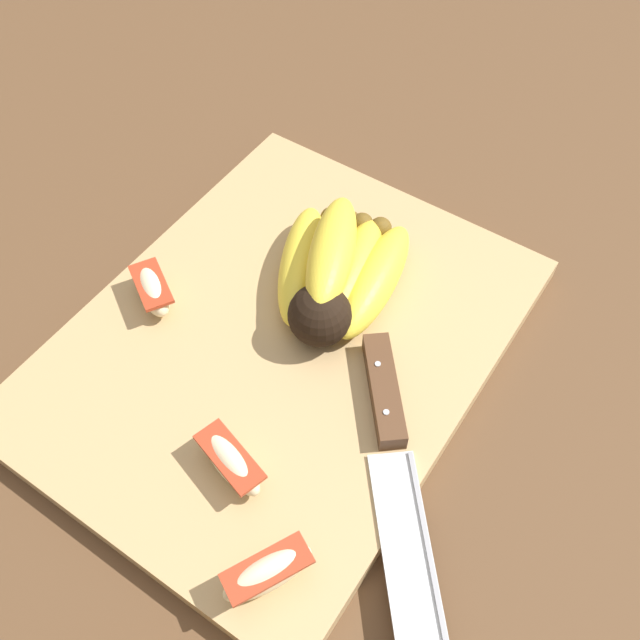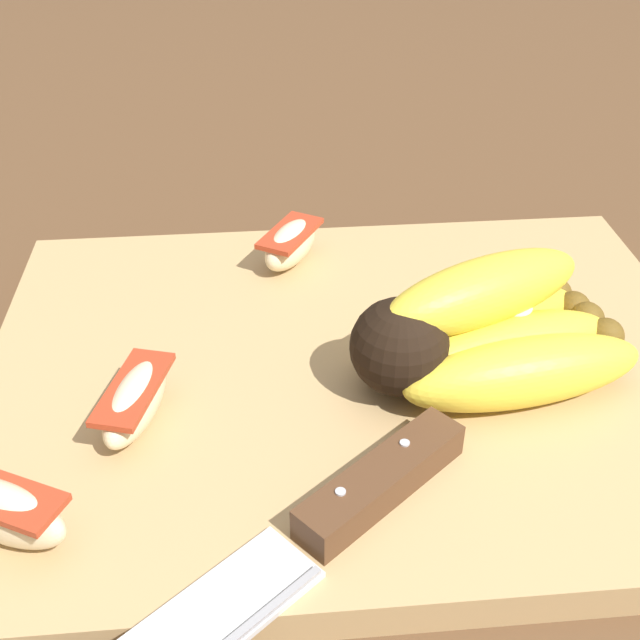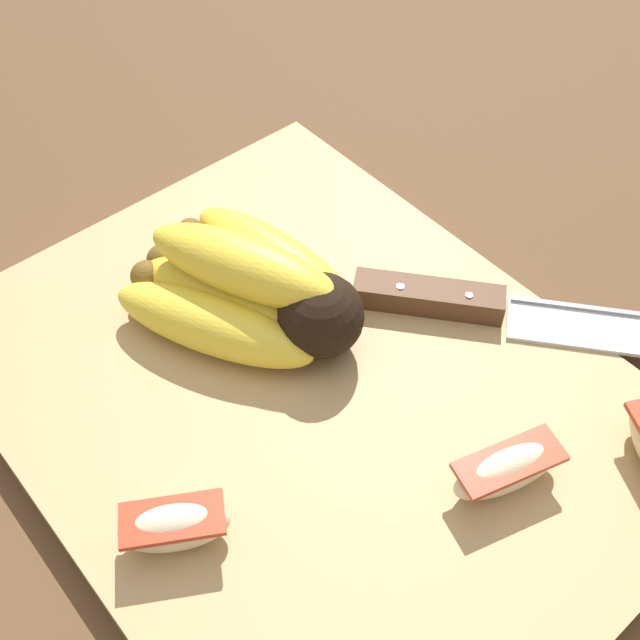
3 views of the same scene
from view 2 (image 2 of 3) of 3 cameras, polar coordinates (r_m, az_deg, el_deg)
name	(u,v)px [view 2 (image 2 of 3)]	position (r m, az deg, el deg)	size (l,w,h in m)	color
ground_plane	(355,395)	(0.48, 2.49, -5.35)	(6.00, 6.00, 0.00)	brown
cutting_board	(346,376)	(0.48, 1.89, -4.01)	(0.43, 0.33, 0.02)	tan
banana_bunch	(480,332)	(0.46, 11.35, -0.85)	(0.16, 0.14, 0.07)	black
chefs_knife	(300,542)	(0.37, -1.43, -15.55)	(0.23, 0.20, 0.02)	silver
apple_wedge_near	(1,510)	(0.39, -21.79, -12.50)	(0.07, 0.05, 0.03)	beige
apple_wedge_middle	(135,400)	(0.43, -13.04, -5.61)	(0.04, 0.07, 0.03)	beige
apple_wedge_far	(290,244)	(0.56, -2.13, 5.48)	(0.05, 0.06, 0.03)	beige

